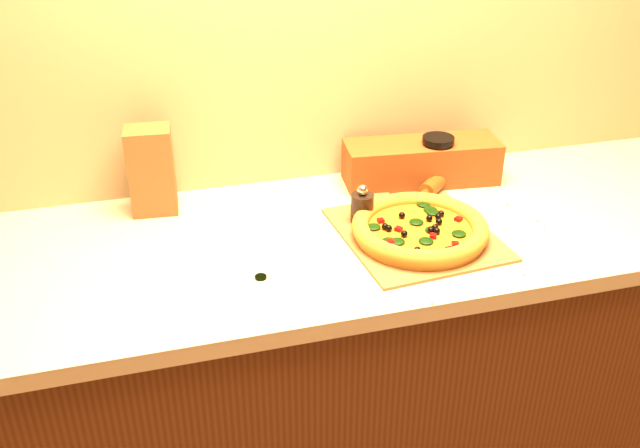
# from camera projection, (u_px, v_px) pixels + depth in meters

# --- Properties ---
(cabinet) EXTENTS (2.80, 0.65, 0.86)m
(cabinet) POSITION_uv_depth(u_px,v_px,m) (347.00, 379.00, 1.96)
(cabinet) COLOR #4A230F
(cabinet) RESTS_ON ground
(countertop) EXTENTS (2.84, 0.68, 0.04)m
(countertop) POSITION_uv_depth(u_px,v_px,m) (351.00, 238.00, 1.74)
(countertop) COLOR #BDAD93
(countertop) RESTS_ON cabinet
(pizza_peel) EXTENTS (0.37, 0.53, 0.01)m
(pizza_peel) POSITION_uv_depth(u_px,v_px,m) (413.00, 231.00, 1.72)
(pizza_peel) COLOR brown
(pizza_peel) RESTS_ON countertop
(pizza) EXTENTS (0.32, 0.32, 0.05)m
(pizza) POSITION_uv_depth(u_px,v_px,m) (420.00, 229.00, 1.68)
(pizza) COLOR #C28130
(pizza) RESTS_ON pizza_peel
(bottle_cap) EXTENTS (0.03, 0.03, 0.01)m
(bottle_cap) POSITION_uv_depth(u_px,v_px,m) (261.00, 277.00, 1.55)
(bottle_cap) COLOR black
(bottle_cap) RESTS_ON countertop
(pepper_grinder) EXTENTS (0.06, 0.06, 0.11)m
(pepper_grinder) POSITION_uv_depth(u_px,v_px,m) (362.00, 208.00, 1.74)
(pepper_grinder) COLOR black
(pepper_grinder) RESTS_ON countertop
(rolling_pin) EXTENTS (0.26, 0.24, 0.05)m
(rolling_pin) POSITION_uv_depth(u_px,v_px,m) (443.00, 176.00, 1.94)
(rolling_pin) COLOR #5C310F
(rolling_pin) RESTS_ON countertop
(bread_bag) EXTENTS (0.43, 0.18, 0.11)m
(bread_bag) POSITION_uv_depth(u_px,v_px,m) (421.00, 162.00, 1.94)
(bread_bag) COLOR brown
(bread_bag) RESTS_ON countertop
(paper_bag) EXTENTS (0.12, 0.10, 0.22)m
(paper_bag) POSITION_uv_depth(u_px,v_px,m) (152.00, 170.00, 1.77)
(paper_bag) COLOR brown
(paper_bag) RESTS_ON countertop
(dark_jar) EXTENTS (0.09, 0.09, 0.14)m
(dark_jar) POSITION_uv_depth(u_px,v_px,m) (437.00, 160.00, 1.92)
(dark_jar) COLOR black
(dark_jar) RESTS_ON countertop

